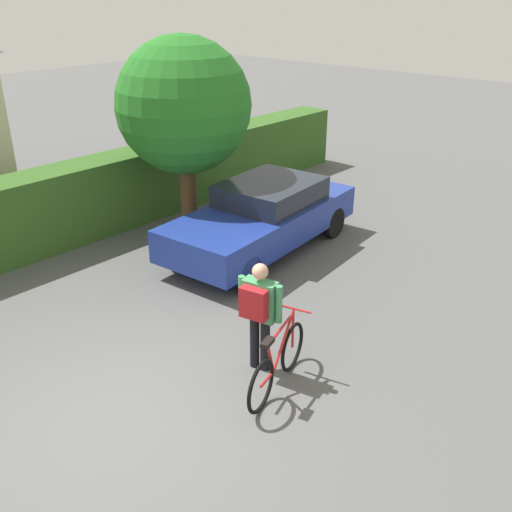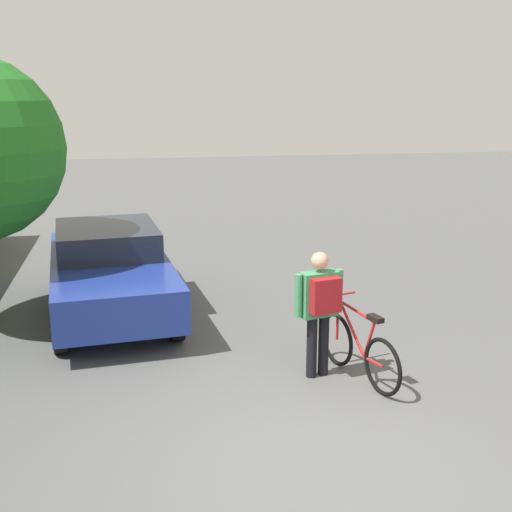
% 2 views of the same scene
% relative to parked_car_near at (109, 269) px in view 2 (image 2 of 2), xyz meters
% --- Properties ---
extents(ground_plane, '(60.00, 60.00, 0.00)m').
position_rel_parked_car_near_xyz_m(ground_plane, '(-4.96, -2.05, -0.71)').
color(ground_plane, '#525252').
extents(parked_car_near, '(4.47, 2.18, 1.35)m').
position_rel_parked_car_near_xyz_m(parked_car_near, '(0.00, 0.00, 0.00)').
color(parked_car_near, navy).
rests_on(parked_car_near, ground).
extents(bicycle, '(1.60, 0.62, 0.96)m').
position_rel_parked_car_near_xyz_m(bicycle, '(-3.15, -3.04, -0.33)').
color(bicycle, black).
rests_on(bicycle, ground).
extents(person_rider, '(0.42, 0.63, 1.58)m').
position_rel_parked_car_near_xyz_m(person_rider, '(-3.00, -2.58, 0.24)').
color(person_rider, black).
rests_on(person_rider, ground).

